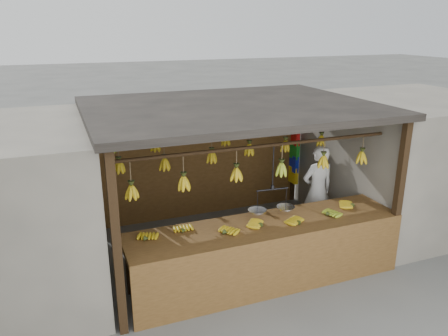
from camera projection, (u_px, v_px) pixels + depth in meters
name	position (u px, v px, depth m)	size (l,w,h in m)	color
ground	(231.00, 247.00, 7.29)	(80.00, 80.00, 0.00)	#5B5B57
stall	(223.00, 128.00, 6.97)	(4.30, 3.30, 2.40)	black
neighbor_right	(409.00, 159.00, 8.18)	(3.00, 3.00, 2.30)	slate
counter	(270.00, 240.00, 6.00)	(3.94, 0.90, 0.96)	brown
hanging_bananas	(230.00, 153.00, 6.79)	(3.60, 2.24, 0.40)	gold
balance_scale	(272.00, 205.00, 6.13)	(0.68, 0.29, 0.95)	black
vendor	(317.00, 191.00, 7.55)	(0.59, 0.39, 1.61)	white
bag_bundles	(294.00, 156.00, 8.85)	(0.08, 0.26, 1.15)	red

